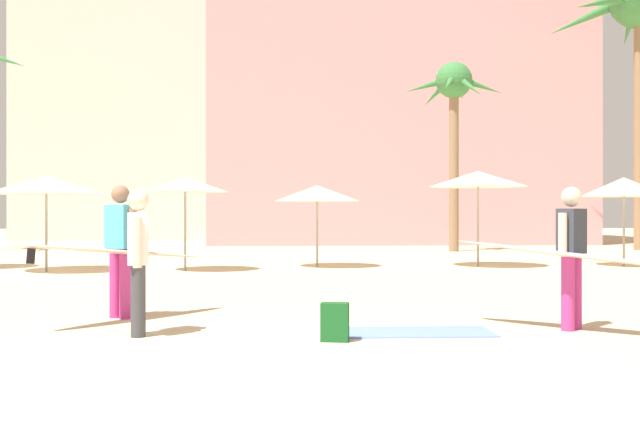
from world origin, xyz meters
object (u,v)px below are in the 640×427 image
at_px(backpack, 335,323).
at_px(person_near_left, 138,256).
at_px(person_mid_right, 576,253).
at_px(cafe_umbrella_6, 46,185).
at_px(cafe_umbrella_2, 478,179).
at_px(cafe_umbrella_5, 317,193).
at_px(cafe_umbrella_1, 185,185).
at_px(palm_tree_far_left, 454,99).
at_px(beach_towel, 410,332).
at_px(palm_tree_left, 638,14).
at_px(person_mid_center, 119,247).
at_px(cafe_umbrella_0, 624,187).

xyz_separation_m(backpack, person_near_left, (-2.21, 0.48, 0.71)).
bearing_deg(person_mid_right, backpack, 54.80).
bearing_deg(person_mid_right, cafe_umbrella_6, -1.83).
relative_size(cafe_umbrella_2, cafe_umbrella_5, 1.16).
bearing_deg(cafe_umbrella_1, palm_tree_far_left, 45.20).
distance_m(cafe_umbrella_1, beach_towel, 10.44).
relative_size(palm_tree_far_left, palm_tree_left, 0.65).
relative_size(palm_tree_far_left, backpack, 16.35).
bearing_deg(cafe_umbrella_2, person_mid_right, -98.86).
bearing_deg(cafe_umbrella_6, cafe_umbrella_5, 9.56).
bearing_deg(cafe_umbrella_2, cafe_umbrella_6, -174.57).
distance_m(palm_tree_left, cafe_umbrella_2, 13.36).
bearing_deg(cafe_umbrella_2, backpack, -112.27).
xyz_separation_m(palm_tree_left, beach_towel, (-11.88, -18.68, -8.86)).
xyz_separation_m(cafe_umbrella_6, person_mid_right, (9.06, -9.50, -1.14)).
relative_size(palm_tree_left, person_mid_right, 3.94).
xyz_separation_m(cafe_umbrella_5, cafe_umbrella_6, (-6.53, -1.10, 0.16)).
xyz_separation_m(palm_tree_left, person_mid_center, (-15.51, -17.41, -7.92)).
bearing_deg(cafe_umbrella_2, cafe_umbrella_5, 178.88).
height_order(person_mid_right, person_near_left, person_mid_right).
distance_m(palm_tree_left, person_mid_right, 22.60).
relative_size(cafe_umbrella_0, person_mid_center, 0.96).
height_order(cafe_umbrella_2, person_mid_center, cafe_umbrella_2).
xyz_separation_m(cafe_umbrella_2, cafe_umbrella_5, (-4.18, 0.08, -0.38)).
relative_size(cafe_umbrella_0, beach_towel, 1.21).
height_order(palm_tree_far_left, backpack, palm_tree_far_left).
xyz_separation_m(palm_tree_far_left, backpack, (-5.67, -18.66, -5.33)).
relative_size(cafe_umbrella_1, cafe_umbrella_5, 1.03).
distance_m(palm_tree_left, person_mid_center, 24.62).
xyz_separation_m(cafe_umbrella_0, person_mid_right, (-5.45, -10.37, -1.15)).
bearing_deg(backpack, cafe_umbrella_1, 26.51).
relative_size(palm_tree_far_left, cafe_umbrella_1, 3.04).
bearing_deg(person_near_left, person_mid_right, -8.15).
relative_size(person_mid_right, person_mid_center, 1.10).
bearing_deg(cafe_umbrella_0, backpack, -127.41).
distance_m(cafe_umbrella_0, person_mid_center, 14.35).
xyz_separation_m(cafe_umbrella_0, cafe_umbrella_6, (-14.51, -0.87, -0.01)).
relative_size(palm_tree_left, cafe_umbrella_0, 4.54).
relative_size(palm_tree_left, cafe_umbrella_6, 3.82).
bearing_deg(cafe_umbrella_5, beach_towel, -86.94).
bearing_deg(backpack, palm_tree_left, -23.22).
height_order(beach_towel, person_mid_center, person_mid_center).
relative_size(palm_tree_far_left, person_mid_right, 2.57).
bearing_deg(cafe_umbrella_2, person_near_left, -122.51).
xyz_separation_m(palm_tree_far_left, person_mid_center, (-8.39, -16.86, -4.59)).
xyz_separation_m(palm_tree_far_left, cafe_umbrella_0, (2.66, -7.77, -3.47)).
xyz_separation_m(person_mid_right, person_mid_center, (-5.60, 1.28, 0.02)).
distance_m(cafe_umbrella_1, person_mid_right, 11.19).
height_order(cafe_umbrella_2, cafe_umbrella_6, cafe_umbrella_2).
bearing_deg(cafe_umbrella_5, cafe_umbrella_1, -161.44).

